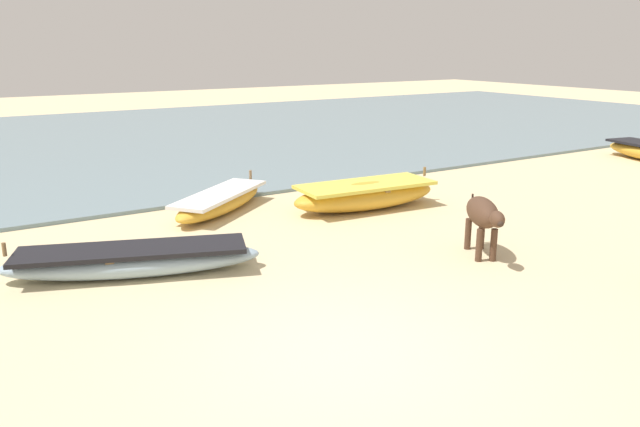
{
  "coord_description": "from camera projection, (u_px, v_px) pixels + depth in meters",
  "views": [
    {
      "loc": [
        -3.66,
        -5.3,
        3.39
      ],
      "look_at": [
        1.78,
        3.39,
        0.6
      ],
      "focal_mm": 35.26,
      "sensor_mm": 36.0,
      "label": 1
    }
  ],
  "objects": [
    {
      "name": "cow_adult_dark",
      "position": [
        483.0,
        215.0,
        10.17
      ],
      "size": [
        0.96,
        1.4,
        0.97
      ],
      "rotation": [
        0.0,
        0.0,
        4.21
      ],
      "color": "#4C3323",
      "rests_on": "ground"
    },
    {
      "name": "ground",
      "position": [
        346.0,
        353.0,
        7.1
      ],
      "size": [
        80.0,
        80.0,
        0.0
      ],
      "primitive_type": "plane",
      "color": "beige"
    },
    {
      "name": "sea_water",
      "position": [
        58.0,
        146.0,
        21.19
      ],
      "size": [
        60.0,
        20.0,
        0.08
      ],
      "primitive_type": "cube",
      "color": "slate",
      "rests_on": "ground"
    },
    {
      "name": "fishing_boat_1",
      "position": [
        220.0,
        201.0,
        12.98
      ],
      "size": [
        2.97,
        2.56,
        0.61
      ],
      "rotation": [
        0.0,
        0.0,
        0.66
      ],
      "color": "gold",
      "rests_on": "ground"
    },
    {
      "name": "fishing_boat_0",
      "position": [
        133.0,
        260.0,
        9.43
      ],
      "size": [
        3.89,
        2.13,
        0.63
      ],
      "rotation": [
        0.0,
        0.0,
        2.79
      ],
      "color": "#8CA5B7",
      "rests_on": "ground"
    },
    {
      "name": "fishing_boat_4",
      "position": [
        365.0,
        195.0,
        13.22
      ],
      "size": [
        3.38,
        1.39,
        0.76
      ],
      "rotation": [
        0.0,
        0.0,
        6.21
      ],
      "color": "gold",
      "rests_on": "ground"
    }
  ]
}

